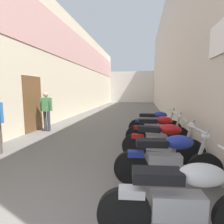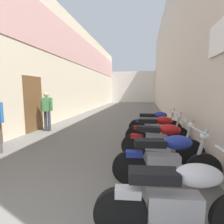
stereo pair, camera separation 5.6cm
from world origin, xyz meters
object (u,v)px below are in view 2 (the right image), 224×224
object	(u,v)px
motorcycle_nearest	(180,199)
motorcycle_second	(167,158)
motorcycle_third	(161,141)
pedestrian_further_down	(47,109)
motorcycle_fifth	(155,123)
motorcycle_fourth	(157,130)

from	to	relation	value
motorcycle_nearest	motorcycle_second	size ratio (longest dim) A/B	1.00
motorcycle_third	motorcycle_second	bearing A→B (deg)	-90.00
motorcycle_third	pedestrian_further_down	xyz separation A→B (m)	(-4.24, 2.31, 0.42)
motorcycle_second	motorcycle_fifth	xyz separation A→B (m)	(0.00, 3.23, 0.00)
motorcycle_nearest	motorcycle_fifth	world-z (taller)	same
motorcycle_third	motorcycle_fourth	xyz separation A→B (m)	(0.00, 1.11, 0.00)
motorcycle_nearest	pedestrian_further_down	size ratio (longest dim) A/B	1.18
motorcycle_third	pedestrian_further_down	distance (m)	4.84
motorcycle_nearest	motorcycle_fifth	distance (m)	4.37
motorcycle_second	motorcycle_fourth	xyz separation A→B (m)	(0.00, 2.11, 0.00)
motorcycle_fifth	motorcycle_nearest	bearing A→B (deg)	-90.00
motorcycle_second	motorcycle_fifth	distance (m)	3.23
motorcycle_fifth	motorcycle_fourth	bearing A→B (deg)	-90.00
motorcycle_second	pedestrian_further_down	xyz separation A→B (m)	(-4.24, 3.30, 0.42)
motorcycle_fourth	motorcycle_fifth	distance (m)	1.13
motorcycle_third	motorcycle_fourth	bearing A→B (deg)	90.00
motorcycle_nearest	motorcycle_fifth	size ratio (longest dim) A/B	1.00
motorcycle_nearest	pedestrian_further_down	world-z (taller)	pedestrian_further_down
motorcycle_second	motorcycle_third	xyz separation A→B (m)	(-0.00, 0.99, 0.00)
motorcycle_fourth	motorcycle_nearest	bearing A→B (deg)	-90.00
motorcycle_nearest	motorcycle_third	bearing A→B (deg)	90.00
motorcycle_nearest	motorcycle_second	bearing A→B (deg)	90.00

